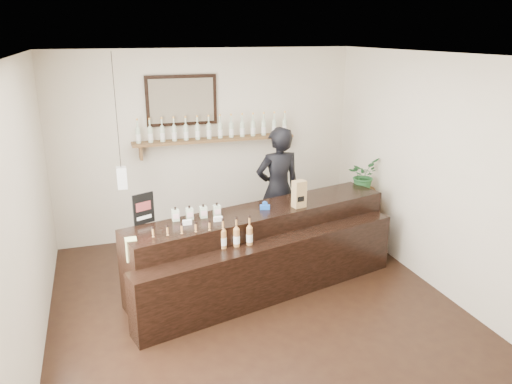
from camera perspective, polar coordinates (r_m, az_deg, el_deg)
The scene contains 10 objects.
ground at distance 5.80m, azimuth 0.26°, elevation -13.51°, with size 5.00×5.00×0.00m, color black.
room_shell at distance 5.12m, azimuth 0.29°, elevation 2.99°, with size 5.00×5.00×5.00m.
back_wall_decor at distance 7.32m, azimuth -6.62°, elevation 7.79°, with size 2.66×0.96×1.69m.
counter at distance 6.14m, azimuth 1.00°, elevation -6.85°, with size 3.48×1.75×1.12m.
promo_sign at distance 5.70m, azimuth -12.73°, elevation -1.87°, with size 0.24×0.12×0.35m.
paper_bag at distance 6.11m, azimuth 4.95°, elevation -0.23°, with size 0.17×0.14×0.33m.
tape_dispenser at distance 6.05m, azimuth 1.02°, elevation -1.64°, with size 0.13×0.08×0.10m.
side_cabinet at distance 7.46m, azimuth 11.80°, elevation -2.94°, with size 0.58×0.68×0.84m.
potted_plant at distance 7.25m, azimuth 12.12°, elevation 1.91°, with size 0.43×0.37×0.47m, color #23592A.
shopkeeper at distance 6.97m, azimuth 2.53°, elevation 1.15°, with size 0.74×0.49×2.03m, color black.
Camera 1 is at (-1.55, -4.70, 3.02)m, focal length 35.00 mm.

